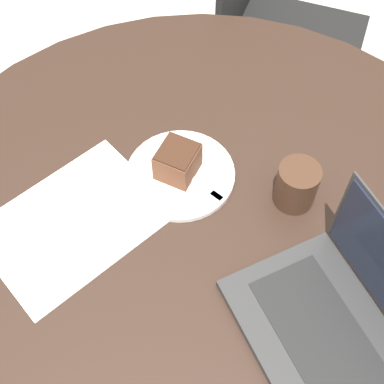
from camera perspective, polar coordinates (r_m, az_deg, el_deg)
name	(u,v)px	position (r m, az deg, el deg)	size (l,w,h in m)	color
ground_plane	(200,348)	(1.72, 0.82, -16.27)	(12.00, 12.00, 0.00)	#B7AD9E
dining_table	(203,254)	(1.12, 1.22, -6.59)	(1.29, 1.29, 0.74)	black
chair	(274,36)	(1.82, 8.70, 16.09)	(0.58, 0.58, 0.90)	black
paper_document	(74,222)	(1.07, -12.48, -3.14)	(0.42, 0.38, 0.00)	white
plate	(180,174)	(1.10, -1.24, 1.91)	(0.22, 0.22, 0.01)	white
cake_slice	(178,161)	(1.07, -1.56, 3.29)	(0.11, 0.11, 0.07)	brown
fork	(196,182)	(1.08, 0.48, 1.08)	(0.12, 0.15, 0.00)	silver
coffee_glass	(297,185)	(1.05, 11.09, 0.73)	(0.08, 0.08, 0.10)	#3D2619
laptop	(340,326)	(0.95, 15.52, -13.63)	(0.32, 0.39, 0.21)	#2D2D2D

